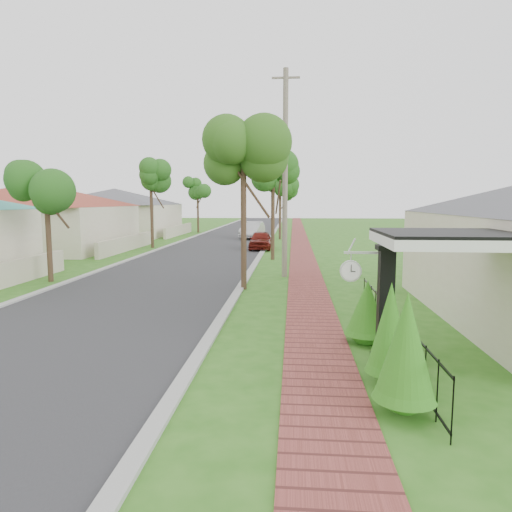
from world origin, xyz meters
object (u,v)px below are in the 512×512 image
at_px(porch_post, 385,313).
at_px(near_tree, 243,162).
at_px(station_clock, 351,270).
at_px(utility_pole, 285,174).
at_px(parked_car_white, 252,230).
at_px(parked_car_red, 261,240).

bearing_deg(porch_post, near_tree, 115.11).
height_order(porch_post, station_clock, porch_post).
bearing_deg(utility_pole, parked_car_white, 99.09).
xyz_separation_m(near_tree, utility_pole, (1.50, 3.00, -0.28)).
bearing_deg(near_tree, parked_car_red, 91.58).
bearing_deg(near_tree, porch_post, -64.89).
height_order(near_tree, station_clock, near_tree).
xyz_separation_m(parked_car_white, station_clock, (4.91, -31.22, 1.20)).
relative_size(utility_pole, station_clock, 10.82).
distance_m(porch_post, near_tree, 9.58).
relative_size(parked_car_white, station_clock, 5.51).
distance_m(porch_post, utility_pole, 11.74).
xyz_separation_m(porch_post, parked_car_red, (-4.15, 22.54, -0.48)).
height_order(porch_post, utility_pole, utility_pole).
bearing_deg(station_clock, parked_car_red, 99.01).
relative_size(parked_car_white, utility_pole, 0.51).
xyz_separation_m(porch_post, station_clock, (-0.64, 0.40, 0.83)).
bearing_deg(parked_car_red, porch_post, -80.17).
xyz_separation_m(porch_post, parked_car_white, (-5.55, 31.62, -0.37)).
distance_m(parked_car_red, utility_pole, 12.33).
height_order(porch_post, near_tree, near_tree).
relative_size(porch_post, station_clock, 3.03).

